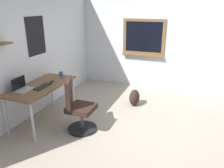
{
  "coord_description": "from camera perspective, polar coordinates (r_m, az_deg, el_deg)",
  "views": [
    {
      "loc": [
        -3.28,
        -0.53,
        2.12
      ],
      "look_at": [
        0.04,
        0.71,
        0.85
      ],
      "focal_mm": 35.4,
      "sensor_mm": 36.0,
      "label": 1
    }
  ],
  "objects": [
    {
      "name": "backpack",
      "position": [
        4.93,
        5.8,
        -3.52
      ],
      "size": [
        0.32,
        0.22,
        0.36
      ],
      "primitive_type": "ellipsoid",
      "color": "black",
      "rests_on": "ground"
    },
    {
      "name": "laptop",
      "position": [
        4.13,
        -22.26,
        -0.74
      ],
      "size": [
        0.31,
        0.21,
        0.23
      ],
      "color": "#ADAFB5",
      "rests_on": "desk"
    },
    {
      "name": "keyboard",
      "position": [
        4.17,
        -17.48,
        -0.62
      ],
      "size": [
        0.37,
        0.13,
        0.02
      ],
      "primitive_type": "cube",
      "color": "black",
      "rests_on": "desk"
    },
    {
      "name": "computer_mouse",
      "position": [
        4.38,
        -15.29,
        0.65
      ],
      "size": [
        0.1,
        0.06,
        0.03
      ],
      "primitive_type": "ellipsoid",
      "color": "#262628",
      "rests_on": "desk"
    },
    {
      "name": "wall_back",
      "position": [
        4.5,
        -21.59,
        7.89
      ],
      "size": [
        5.0,
        0.3,
        2.6
      ],
      "color": "silver",
      "rests_on": "ground"
    },
    {
      "name": "wall_right",
      "position": [
        5.81,
        15.11,
        10.95
      ],
      "size": [
        0.22,
        5.0,
        2.6
      ],
      "color": "silver",
      "rests_on": "ground"
    },
    {
      "name": "coffee_mug",
      "position": [
        4.71,
        -13.04,
        2.55
      ],
      "size": [
        0.08,
        0.08,
        0.09
      ],
      "primitive_type": "cylinder",
      "color": "#334CA5",
      "rests_on": "desk"
    },
    {
      "name": "ground_plane",
      "position": [
        3.94,
        9.8,
        -13.14
      ],
      "size": [
        5.2,
        5.2,
        0.0
      ],
      "primitive_type": "plane",
      "color": "#9E9384",
      "rests_on": "ground"
    },
    {
      "name": "office_chair",
      "position": [
        3.92,
        -8.82,
        -6.45
      ],
      "size": [
        0.54,
        0.56,
        0.95
      ],
      "color": "black",
      "rests_on": "ground"
    },
    {
      "name": "desk",
      "position": [
        4.3,
        -17.69,
        -1.18
      ],
      "size": [
        1.42,
        0.67,
        0.73
      ],
      "color": "brown",
      "rests_on": "ground"
    }
  ]
}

